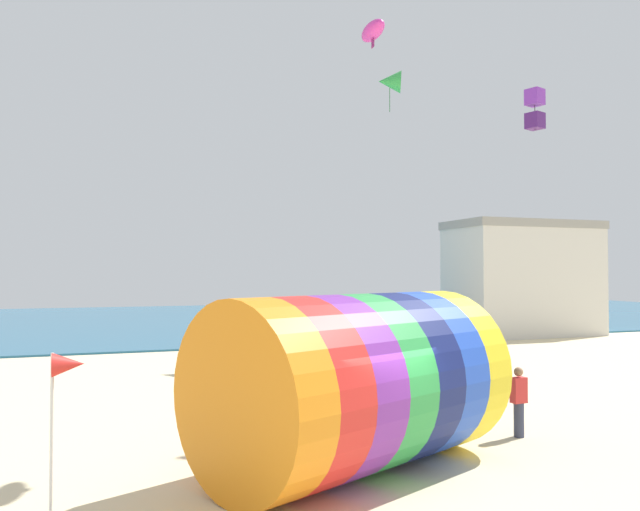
# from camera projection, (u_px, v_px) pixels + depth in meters

# --- Properties ---
(ground_plane) EXTENTS (120.00, 120.00, 0.00)m
(ground_plane) POSITION_uv_depth(u_px,v_px,m) (370.00, 487.00, 11.25)
(ground_plane) COLOR beige
(sea) EXTENTS (120.00, 40.00, 0.10)m
(sea) POSITION_uv_depth(u_px,v_px,m) (159.00, 320.00, 49.77)
(sea) COLOR #236084
(sea) RESTS_ON ground
(giant_inflatable_tube) EXTENTS (6.87, 5.59, 3.46)m
(giant_inflatable_tube) POSITION_uv_depth(u_px,v_px,m) (355.00, 382.00, 12.24)
(giant_inflatable_tube) COLOR orange
(giant_inflatable_tube) RESTS_ON ground
(kite_handler) EXTENTS (0.37, 0.24, 1.64)m
(kite_handler) POSITION_uv_depth(u_px,v_px,m) (519.00, 401.00, 14.71)
(kite_handler) COLOR #383D56
(kite_handler) RESTS_ON ground
(kite_magenta_parafoil) EXTENTS (0.61, 1.31, 0.66)m
(kite_magenta_parafoil) POSITION_uv_depth(u_px,v_px,m) (373.00, 31.00, 16.26)
(kite_magenta_parafoil) COLOR #D1339E
(kite_purple_box) EXTENTS (0.69, 0.69, 1.56)m
(kite_purple_box) POSITION_uv_depth(u_px,v_px,m) (535.00, 109.00, 22.87)
(kite_purple_box) COLOR purple
(kite_green_delta) EXTENTS (1.51, 1.49, 2.06)m
(kite_green_delta) POSITION_uv_depth(u_px,v_px,m) (390.00, 82.00, 30.46)
(kite_green_delta) COLOR green
(promenade_building) EXTENTS (9.11, 4.79, 7.03)m
(promenade_building) POSITION_uv_depth(u_px,v_px,m) (523.00, 278.00, 38.71)
(promenade_building) COLOR silver
(promenade_building) RESTS_ON ground
(beach_flag) EXTENTS (0.47, 0.36, 2.70)m
(beach_flag) POSITION_uv_depth(u_px,v_px,m) (67.00, 373.00, 9.25)
(beach_flag) COLOR silver
(beach_flag) RESTS_ON ground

